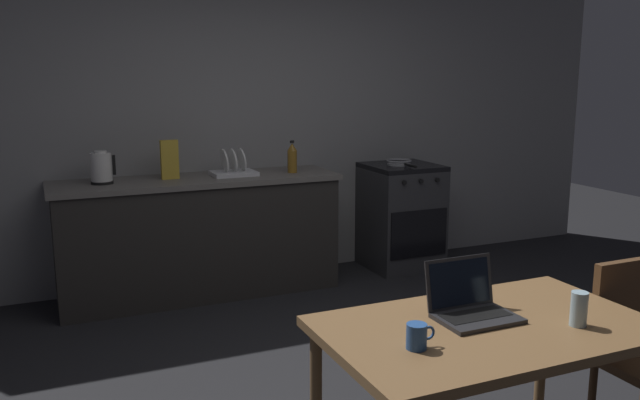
% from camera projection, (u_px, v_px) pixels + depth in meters
% --- Properties ---
extents(ground_plane, '(12.00, 12.00, 0.00)m').
position_uv_depth(ground_plane, '(394.00, 396.00, 3.51)').
color(ground_plane, black).
extents(back_wall, '(6.40, 0.10, 2.71)m').
position_uv_depth(back_wall, '(285.00, 114.00, 5.55)').
color(back_wall, gray).
rests_on(back_wall, ground_plane).
extents(kitchen_counter, '(2.16, 0.64, 0.92)m').
position_uv_depth(kitchen_counter, '(199.00, 236.00, 5.07)').
color(kitchen_counter, '#282623').
rests_on(kitchen_counter, ground_plane).
extents(stove_oven, '(0.60, 0.62, 0.92)m').
position_uv_depth(stove_oven, '(401.00, 216.00, 5.78)').
color(stove_oven, '#2D2D30').
rests_on(stove_oven, ground_plane).
extents(dining_table, '(1.32, 0.78, 0.73)m').
position_uv_depth(dining_table, '(488.00, 342.00, 2.59)').
color(dining_table, brown).
rests_on(dining_table, ground_plane).
extents(laptop, '(0.32, 0.26, 0.22)m').
position_uv_depth(laptop, '(471.00, 306.00, 2.65)').
color(laptop, '#232326').
rests_on(laptop, dining_table).
extents(electric_kettle, '(0.18, 0.15, 0.24)m').
position_uv_depth(electric_kettle, '(101.00, 168.00, 4.69)').
color(electric_kettle, black).
rests_on(electric_kettle, kitchen_counter).
extents(bottle, '(0.08, 0.08, 0.26)m').
position_uv_depth(bottle, '(292.00, 158.00, 5.21)').
color(bottle, '#8C601E').
rests_on(bottle, kitchen_counter).
extents(frying_pan, '(0.22, 0.39, 0.05)m').
position_uv_depth(frying_pan, '(400.00, 162.00, 5.64)').
color(frying_pan, gray).
rests_on(frying_pan, stove_oven).
extents(coffee_mug, '(0.11, 0.08, 0.09)m').
position_uv_depth(coffee_mug, '(417.00, 336.00, 2.35)').
color(coffee_mug, '#264C8C').
rests_on(coffee_mug, dining_table).
extents(drinking_glass, '(0.07, 0.07, 0.14)m').
position_uv_depth(drinking_glass, '(579.00, 309.00, 2.55)').
color(drinking_glass, '#99B7C6').
rests_on(drinking_glass, dining_table).
extents(cereal_box, '(0.13, 0.05, 0.29)m').
position_uv_depth(cereal_box, '(170.00, 160.00, 4.89)').
color(cereal_box, gold).
rests_on(cereal_box, kitchen_counter).
extents(dish_rack, '(0.34, 0.26, 0.21)m').
position_uv_depth(dish_rack, '(234.00, 169.00, 5.09)').
color(dish_rack, silver).
rests_on(dish_rack, kitchen_counter).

